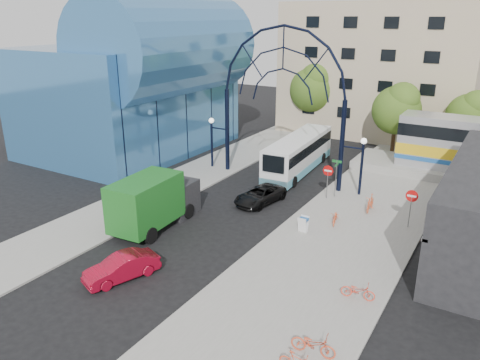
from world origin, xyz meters
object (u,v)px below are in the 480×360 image
Objects in this scene: tree_north_a at (398,108)px; bike_far_a at (358,291)px; gateway_arch at (283,73)px; city_bus at (299,153)px; red_sedan at (122,267)px; green_truck at (155,201)px; sandwich_board at (303,222)px; bike_near_b at (370,203)px; bike_far_c at (313,344)px; bike_near_a at (335,217)px; stop_sign at (328,174)px; street_name_sign at (336,171)px; do_not_enter_sign at (411,200)px; tree_north_b at (314,87)px; black_suv at (260,195)px; tree_north_c at (471,114)px.

tree_north_a is 4.36× the size of bike_far_a.
gateway_arch is 18.88m from bike_far_a.
city_bus is 2.85× the size of red_sedan.
green_truck is 4.32× the size of bike_far_a.
tree_north_a is (0.52, 19.95, 3.86)m from sandwich_board.
city_bus is 5.92× the size of bike_near_b.
sandwich_board is 20.33m from tree_north_a.
bike_far_c is (10.61, -0.40, -0.04)m from red_sedan.
bike_near_a is (6.86, -5.84, -8.02)m from gateway_arch.
red_sedan is (-5.01, -15.58, -1.36)m from stop_sign.
red_sedan reaches higher than bike_near_a.
bike_near_b is at bearing 64.49° from sandwich_board.
gateway_arch is at bearing 158.90° from bike_near_b.
green_truck is at bearing -127.92° from street_name_sign.
do_not_enter_sign is 3.40m from bike_near_b.
tree_north_b is 22.03m from black_suv.
do_not_enter_sign is at bearing -93.58° from tree_north_c.
city_bus is 8.18m from black_suv.
green_truck is (-8.09, -10.39, -0.42)m from street_name_sign.
gateway_arch is 1.25× the size of city_bus.
tree_north_b is at bearing 172.88° from tree_north_c.
red_sedan is 2.43× the size of bike_near_a.
tree_north_b is at bearing 103.68° from gateway_arch.
black_suv is at bearing -79.24° from gateway_arch.
tree_north_b reaches higher than city_bus.
street_name_sign is 0.26× the size of city_bus.
city_bus is 11.12m from bike_near_a.
gateway_arch is at bearing 110.00° from black_suv.
city_bus is (0.26, 3.04, -7.00)m from gateway_arch.
do_not_enter_sign reaches higher than bike_near_b.
stop_sign is at bearing -22.63° from gateway_arch.
red_sedan reaches higher than sandwich_board.
tree_north_b is at bearing 115.83° from stop_sign.
tree_north_a is 30.47m from bike_far_c.
do_not_enter_sign is at bearing 70.89° from red_sedan.
city_bus reaches higher than stop_sign.
tree_north_c is 4.10× the size of bike_near_a.
black_suv is 2.68× the size of bike_far_a.
green_truck is at bearing -110.81° from tree_north_a.
tree_north_a is (-4.88, 15.93, 2.63)m from do_not_enter_sign.
street_name_sign is at bearing 93.46° from sandwich_board.
stop_sign is 0.74m from street_name_sign.
red_sedan is at bearing -121.30° from sandwich_board.
tree_north_a is at bearing 52.96° from city_bus.
tree_north_b reaches higher than black_suv.
tree_north_c is at bearing 86.42° from do_not_enter_sign.
tree_north_c is 32.16m from bike_far_c.
tree_north_b is 2.08× the size of red_sedan.
gateway_arch reaches higher than do_not_enter_sign.
red_sedan is (2.69, -5.79, -1.07)m from green_truck.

